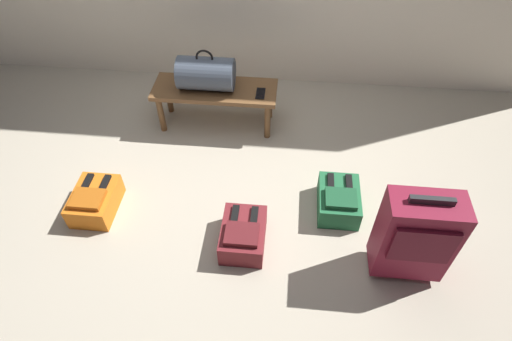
% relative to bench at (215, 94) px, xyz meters
% --- Properties ---
extents(ground_plane, '(6.60, 6.60, 0.00)m').
position_rel_bench_xyz_m(ground_plane, '(0.15, -0.84, -0.31)').
color(ground_plane, '#B2A893').
extents(bench, '(1.00, 0.36, 0.37)m').
position_rel_bench_xyz_m(bench, '(0.00, 0.00, 0.00)').
color(bench, brown).
rests_on(bench, ground).
extents(duffel_bag_slate, '(0.44, 0.26, 0.34)m').
position_rel_bench_xyz_m(duffel_bag_slate, '(-0.06, -0.00, 0.19)').
color(duffel_bag_slate, '#475160').
rests_on(duffel_bag_slate, bench).
extents(cell_phone, '(0.07, 0.14, 0.01)m').
position_rel_bench_xyz_m(cell_phone, '(0.37, -0.04, 0.06)').
color(cell_phone, black).
rests_on(cell_phone, bench).
extents(suitcase_upright_burgundy, '(0.42, 0.24, 0.69)m').
position_rel_bench_xyz_m(suitcase_upright_burgundy, '(1.38, -1.29, 0.04)').
color(suitcase_upright_burgundy, maroon).
rests_on(suitcase_upright_burgundy, ground).
extents(backpack_orange, '(0.28, 0.38, 0.21)m').
position_rel_bench_xyz_m(backpack_orange, '(-0.70, -1.02, -0.22)').
color(backpack_orange, orange).
rests_on(backpack_orange, ground).
extents(backpack_maroon, '(0.28, 0.38, 0.21)m').
position_rel_bench_xyz_m(backpack_maroon, '(0.37, -1.20, -0.22)').
color(backpack_maroon, maroon).
rests_on(backpack_maroon, ground).
extents(backpack_green, '(0.28, 0.38, 0.21)m').
position_rel_bench_xyz_m(backpack_green, '(0.99, -0.85, -0.22)').
color(backpack_green, '#1E6038').
rests_on(backpack_green, ground).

